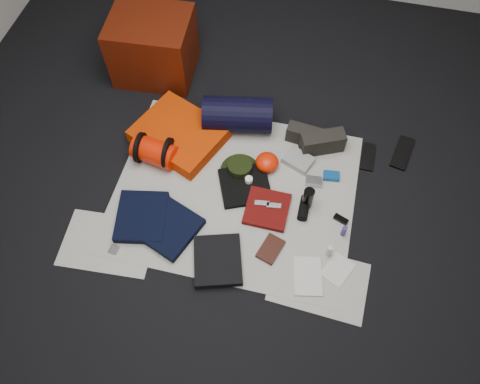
% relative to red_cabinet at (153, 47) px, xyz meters
% --- Properties ---
extents(floor, '(4.50, 4.50, 0.02)m').
position_rel_red_cabinet_xyz_m(floor, '(0.86, -0.96, -0.25)').
color(floor, black).
rests_on(floor, ground).
extents(newspaper_mat, '(1.60, 1.30, 0.01)m').
position_rel_red_cabinet_xyz_m(newspaper_mat, '(0.86, -0.96, -0.24)').
color(newspaper_mat, silver).
rests_on(newspaper_mat, floor).
extents(newspaper_sheet_front_left, '(0.61, 0.44, 0.00)m').
position_rel_red_cabinet_xyz_m(newspaper_sheet_front_left, '(0.16, -1.51, -0.24)').
color(newspaper_sheet_front_left, silver).
rests_on(newspaper_sheet_front_left, floor).
extents(newspaper_sheet_front_right, '(0.60, 0.43, 0.00)m').
position_rel_red_cabinet_xyz_m(newspaper_sheet_front_right, '(1.51, -1.46, -0.24)').
color(newspaper_sheet_front_right, silver).
rests_on(newspaper_sheet_front_right, floor).
extents(red_cabinet, '(0.62, 0.53, 0.49)m').
position_rel_red_cabinet_xyz_m(red_cabinet, '(0.00, 0.00, 0.00)').
color(red_cabinet, '#521406').
rests_on(red_cabinet, floor).
extents(sleeping_pad, '(0.73, 0.67, 0.11)m').
position_rel_red_cabinet_xyz_m(sleeping_pad, '(0.37, -0.61, -0.19)').
color(sleeping_pad, '#CF3402').
rests_on(sleeping_pad, newspaper_mat).
extents(stuff_sack, '(0.32, 0.22, 0.18)m').
position_rel_red_cabinet_xyz_m(stuff_sack, '(0.26, -0.83, -0.15)').
color(stuff_sack, red).
rests_on(stuff_sack, newspaper_mat).
extents(sack_strap_left, '(0.02, 0.22, 0.22)m').
position_rel_red_cabinet_xyz_m(sack_strap_left, '(0.16, -0.83, -0.13)').
color(sack_strap_left, black).
rests_on(sack_strap_left, newspaper_mat).
extents(sack_strap_right, '(0.02, 0.22, 0.22)m').
position_rel_red_cabinet_xyz_m(sack_strap_right, '(0.36, -0.83, -0.13)').
color(sack_strap_right, black).
rests_on(sack_strap_right, newspaper_mat).
extents(navy_duffel, '(0.53, 0.34, 0.26)m').
position_rel_red_cabinet_xyz_m(navy_duffel, '(0.75, -0.41, -0.11)').
color(navy_duffel, black).
rests_on(navy_duffel, newspaper_mat).
extents(boonie_brim, '(0.33, 0.33, 0.01)m').
position_rel_red_cabinet_xyz_m(boonie_brim, '(0.86, -0.78, -0.24)').
color(boonie_brim, black).
rests_on(boonie_brim, newspaper_mat).
extents(boonie_crown, '(0.17, 0.17, 0.08)m').
position_rel_red_cabinet_xyz_m(boonie_crown, '(0.86, -0.78, -0.19)').
color(boonie_crown, black).
rests_on(boonie_crown, boonie_brim).
extents(hiking_boot_left, '(0.27, 0.13, 0.13)m').
position_rel_red_cabinet_xyz_m(hiking_boot_left, '(1.25, -0.43, -0.17)').
color(hiking_boot_left, black).
rests_on(hiking_boot_left, newspaper_mat).
extents(hiking_boot_right, '(0.33, 0.23, 0.15)m').
position_rel_red_cabinet_xyz_m(hiking_boot_right, '(1.38, -0.47, -0.16)').
color(hiking_boot_right, black).
rests_on(hiking_boot_right, newspaper_mat).
extents(flip_flop_left, '(0.09, 0.24, 0.01)m').
position_rel_red_cabinet_xyz_m(flip_flop_left, '(1.72, -0.46, -0.24)').
color(flip_flop_left, black).
rests_on(flip_flop_left, floor).
extents(flip_flop_right, '(0.17, 0.31, 0.02)m').
position_rel_red_cabinet_xyz_m(flip_flop_right, '(1.95, -0.37, -0.24)').
color(flip_flop_right, black).
rests_on(flip_flop_right, floor).
extents(trousers_navy_a, '(0.38, 0.42, 0.06)m').
position_rel_red_cabinet_xyz_m(trousers_navy_a, '(0.32, -1.30, -0.21)').
color(trousers_navy_a, black).
rests_on(trousers_navy_a, newspaper_mat).
extents(trousers_navy_b, '(0.40, 0.43, 0.05)m').
position_rel_red_cabinet_xyz_m(trousers_navy_b, '(0.54, -1.34, -0.21)').
color(trousers_navy_b, black).
rests_on(trousers_navy_b, newspaper_mat).
extents(trousers_charcoal, '(0.37, 0.40, 0.05)m').
position_rel_red_cabinet_xyz_m(trousers_charcoal, '(0.88, -1.48, -0.21)').
color(trousers_charcoal, black).
rests_on(trousers_charcoal, newspaper_mat).
extents(black_tshirt, '(0.42, 0.41, 0.03)m').
position_rel_red_cabinet_xyz_m(black_tshirt, '(0.92, -0.90, -0.22)').
color(black_tshirt, black).
rests_on(black_tshirt, newspaper_mat).
extents(red_shirt, '(0.28, 0.28, 0.04)m').
position_rel_red_cabinet_xyz_m(red_shirt, '(1.10, -1.05, -0.22)').
color(red_shirt, '#5A0C09').
rests_on(red_shirt, newspaper_mat).
extents(orange_stuff_sack, '(0.17, 0.17, 0.11)m').
position_rel_red_cabinet_xyz_m(orange_stuff_sack, '(1.03, -0.71, -0.19)').
color(orange_stuff_sack, red).
rests_on(orange_stuff_sack, newspaper_mat).
extents(first_aid_pouch, '(0.23, 0.21, 0.05)m').
position_rel_red_cabinet_xyz_m(first_aid_pouch, '(1.24, -0.62, -0.21)').
color(first_aid_pouch, gray).
rests_on(first_aid_pouch, newspaper_mat).
extents(water_bottle, '(0.09, 0.09, 0.18)m').
position_rel_red_cabinet_xyz_m(water_bottle, '(1.35, -0.95, -0.15)').
color(water_bottle, black).
rests_on(water_bottle, newspaper_mat).
extents(speaker, '(0.07, 0.17, 0.07)m').
position_rel_red_cabinet_xyz_m(speaker, '(1.34, -0.99, -0.21)').
color(speaker, black).
rests_on(speaker, newspaper_mat).
extents(compact_camera, '(0.11, 0.07, 0.04)m').
position_rel_red_cabinet_xyz_m(compact_camera, '(1.37, -0.77, -0.22)').
color(compact_camera, '#ADADB2').
rests_on(compact_camera, newspaper_mat).
extents(cyan_case, '(0.12, 0.08, 0.03)m').
position_rel_red_cabinet_xyz_m(cyan_case, '(1.48, -0.69, -0.22)').
color(cyan_case, navy).
rests_on(cyan_case, newspaper_mat).
extents(toiletry_purple, '(0.04, 0.04, 0.09)m').
position_rel_red_cabinet_xyz_m(toiletry_purple, '(1.61, -1.11, -0.19)').
color(toiletry_purple, navy).
rests_on(toiletry_purple, newspaper_mat).
extents(toiletry_clear, '(0.04, 0.04, 0.10)m').
position_rel_red_cabinet_xyz_m(toiletry_clear, '(1.54, -1.27, -0.19)').
color(toiletry_clear, '#B5B9B4').
rests_on(toiletry_clear, newspaper_mat).
extents(paperback_book, '(0.17, 0.21, 0.03)m').
position_rel_red_cabinet_xyz_m(paperback_book, '(1.18, -1.32, -0.23)').
color(paperback_book, black).
rests_on(paperback_book, newspaper_mat).
extents(map_booklet, '(0.22, 0.28, 0.01)m').
position_rel_red_cabinet_xyz_m(map_booklet, '(1.44, -1.44, -0.23)').
color(map_booklet, silver).
rests_on(map_booklet, newspaper_mat).
extents(map_printout, '(0.22, 0.24, 0.01)m').
position_rel_red_cabinet_xyz_m(map_printout, '(1.61, -1.36, -0.24)').
color(map_printout, silver).
rests_on(map_printout, newspaper_mat).
extents(sunglasses, '(0.10, 0.07, 0.02)m').
position_rel_red_cabinet_xyz_m(sunglasses, '(1.59, -1.01, -0.23)').
color(sunglasses, black).
rests_on(sunglasses, newspaper_mat).
extents(key_cluster, '(0.07, 0.07, 0.01)m').
position_rel_red_cabinet_xyz_m(key_cluster, '(0.22, -1.55, -0.23)').
color(key_cluster, '#ADADB2').
rests_on(key_cluster, newspaper_mat).
extents(tape_roll, '(0.05, 0.05, 0.03)m').
position_rel_red_cabinet_xyz_m(tape_roll, '(0.94, -0.87, -0.19)').
color(tape_roll, white).
rests_on(tape_roll, black_tshirt).
extents(energy_bar_a, '(0.10, 0.05, 0.01)m').
position_rel_red_cabinet_xyz_m(energy_bar_a, '(1.06, -1.03, -0.19)').
color(energy_bar_a, '#ADADB2').
rests_on(energy_bar_a, red_shirt).
extents(energy_bar_b, '(0.10, 0.05, 0.01)m').
position_rel_red_cabinet_xyz_m(energy_bar_b, '(1.14, -1.03, -0.19)').
color(energy_bar_b, '#ADADB2').
rests_on(energy_bar_b, red_shirt).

